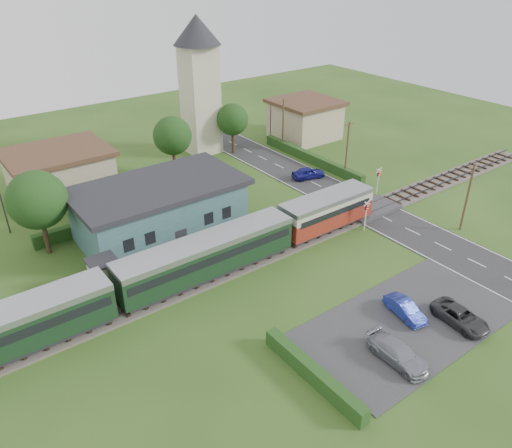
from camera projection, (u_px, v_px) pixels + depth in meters
ground at (314, 249)px, 46.51m from camera, size 120.00×120.00×0.00m
railway_track at (299, 239)px, 47.86m from camera, size 76.00×3.20×0.49m
road at (385, 218)px, 51.71m from camera, size 6.00×70.00×0.05m
car_park at (407, 323)px, 37.29m from camera, size 17.00×9.00×0.08m
crossing_deck at (371, 209)px, 53.02m from camera, size 6.20×3.40×0.45m
platform at (192, 257)px, 44.84m from camera, size 30.00×3.00×0.45m
equipment_hut at (104, 273)px, 39.93m from camera, size 2.30×2.30×2.55m
station_building at (160, 209)px, 47.71m from camera, size 16.00×9.00×5.30m
train at (173, 268)px, 39.85m from camera, size 43.20×2.90×3.40m
church_tower at (199, 76)px, 63.80m from camera, size 6.00×6.00×17.60m
house_west at (60, 174)px, 54.88m from camera, size 10.80×8.80×5.50m
house_east at (305, 119)px, 72.41m from camera, size 8.80×8.80×5.50m
hedge_carpark at (313, 374)px, 32.07m from camera, size 0.80×9.00×1.20m
hedge_roadside at (312, 158)px, 64.85m from camera, size 0.80×18.00×1.20m
hedge_station at (142, 210)px, 51.86m from camera, size 22.00×0.80×1.30m
tree_a at (37, 200)px, 43.30m from camera, size 5.20×5.20×8.00m
tree_b at (172, 136)px, 59.17m from camera, size 4.60×4.60×7.34m
tree_c at (233, 120)px, 65.96m from camera, size 4.20×4.20×6.78m
utility_pole_b at (467, 197)px, 47.94m from camera, size 1.40×0.22×7.00m
utility_pole_c at (347, 149)px, 59.17m from camera, size 1.40×0.22×7.00m
utility_pole_d at (283, 124)px, 67.59m from camera, size 1.40×0.22×7.00m
crossing_signal_near at (366, 211)px, 48.52m from camera, size 0.84×0.28×3.28m
crossing_signal_far at (378, 177)px, 55.64m from camera, size 0.84×0.28×3.28m
streetlamp_west at (3, 205)px, 47.60m from camera, size 0.30×0.30×5.15m
streetlamp_east at (271, 117)px, 72.32m from camera, size 0.30×0.30×5.15m
car_on_road at (308, 173)px, 60.28m from camera, size 4.31×2.59×1.37m
car_park_blue at (405, 309)px, 37.67m from camera, size 1.95×3.88×1.22m
car_park_silver at (398, 353)px, 33.47m from camera, size 1.96×4.65×1.34m
car_park_dark at (460, 316)px, 36.89m from camera, size 2.43×4.59×1.23m
pedestrian_near at (262, 225)px, 47.47m from camera, size 0.73×0.49×1.98m
pedestrian_far at (128, 268)px, 41.46m from camera, size 0.72×0.87×1.65m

